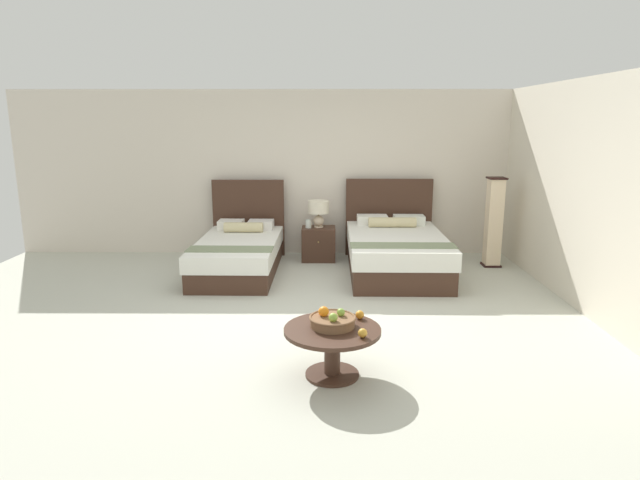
{
  "coord_description": "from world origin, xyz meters",
  "views": [
    {
      "loc": [
        0.1,
        -5.84,
        2.15
      ],
      "look_at": [
        0.05,
        0.49,
        0.74
      ],
      "focal_mm": 30.18,
      "sensor_mm": 36.0,
      "label": 1
    }
  ],
  "objects_px": {
    "bed_near_window": "(239,252)",
    "coffee_table": "(332,341)",
    "nightstand": "(319,244)",
    "floor_lamp_corner": "(494,222)",
    "bed_near_corner": "(395,250)",
    "loose_apple": "(363,333)",
    "vase": "(308,224)",
    "fruit_bowl": "(332,320)",
    "table_lamp": "(319,210)",
    "loose_orange": "(360,315)"
  },
  "relations": [
    {
      "from": "vase",
      "to": "floor_lamp_corner",
      "type": "bearing_deg",
      "value": -6.01
    },
    {
      "from": "floor_lamp_corner",
      "to": "loose_apple",
      "type": "bearing_deg",
      "value": -120.18
    },
    {
      "from": "vase",
      "to": "floor_lamp_corner",
      "type": "xyz_separation_m",
      "value": [
        2.77,
        -0.29,
        0.08
      ]
    },
    {
      "from": "bed_near_window",
      "to": "nightstand",
      "type": "bearing_deg",
      "value": 30.04
    },
    {
      "from": "table_lamp",
      "to": "loose_apple",
      "type": "distance_m",
      "value": 4.2
    },
    {
      "from": "nightstand",
      "to": "loose_apple",
      "type": "relative_size",
      "value": 6.87
    },
    {
      "from": "vase",
      "to": "loose_apple",
      "type": "bearing_deg",
      "value": -82.25
    },
    {
      "from": "coffee_table",
      "to": "nightstand",
      "type": "bearing_deg",
      "value": 92.32
    },
    {
      "from": "table_lamp",
      "to": "loose_orange",
      "type": "xyz_separation_m",
      "value": [
        0.41,
        -3.74,
        -0.33
      ]
    },
    {
      "from": "bed_near_corner",
      "to": "loose_apple",
      "type": "relative_size",
      "value": 29.25
    },
    {
      "from": "nightstand",
      "to": "fruit_bowl",
      "type": "distance_m",
      "value": 3.91
    },
    {
      "from": "table_lamp",
      "to": "loose_orange",
      "type": "relative_size",
      "value": 5.46
    },
    {
      "from": "coffee_table",
      "to": "floor_lamp_corner",
      "type": "relative_size",
      "value": 0.62
    },
    {
      "from": "coffee_table",
      "to": "loose_orange",
      "type": "height_order",
      "value": "loose_orange"
    },
    {
      "from": "nightstand",
      "to": "coffee_table",
      "type": "distance_m",
      "value": 3.95
    },
    {
      "from": "bed_near_window",
      "to": "floor_lamp_corner",
      "type": "relative_size",
      "value": 1.62
    },
    {
      "from": "fruit_bowl",
      "to": "table_lamp",
      "type": "bearing_deg",
      "value": 92.33
    },
    {
      "from": "fruit_bowl",
      "to": "loose_orange",
      "type": "relative_size",
      "value": 5.25
    },
    {
      "from": "bed_near_window",
      "to": "loose_apple",
      "type": "height_order",
      "value": "bed_near_window"
    },
    {
      "from": "loose_apple",
      "to": "floor_lamp_corner",
      "type": "distance_m",
      "value": 4.41
    },
    {
      "from": "nightstand",
      "to": "fruit_bowl",
      "type": "xyz_separation_m",
      "value": [
        0.16,
        -3.9,
        0.23
      ]
    },
    {
      "from": "bed_near_window",
      "to": "bed_near_corner",
      "type": "distance_m",
      "value": 2.26
    },
    {
      "from": "bed_near_window",
      "to": "loose_apple",
      "type": "bearing_deg",
      "value": -66.06
    },
    {
      "from": "bed_near_window",
      "to": "fruit_bowl",
      "type": "relative_size",
      "value": 5.4
    },
    {
      "from": "bed_near_corner",
      "to": "bed_near_window",
      "type": "bearing_deg",
      "value": 179.72
    },
    {
      "from": "bed_near_corner",
      "to": "floor_lamp_corner",
      "type": "bearing_deg",
      "value": 12.79
    },
    {
      "from": "vase",
      "to": "loose_apple",
      "type": "xyz_separation_m",
      "value": [
        0.56,
        -4.1,
        -0.12
      ]
    },
    {
      "from": "vase",
      "to": "floor_lamp_corner",
      "type": "height_order",
      "value": "floor_lamp_corner"
    },
    {
      "from": "bed_near_corner",
      "to": "coffee_table",
      "type": "distance_m",
      "value": 3.41
    },
    {
      "from": "bed_near_corner",
      "to": "nightstand",
      "type": "bearing_deg",
      "value": 148.98
    },
    {
      "from": "nightstand",
      "to": "floor_lamp_corner",
      "type": "relative_size",
      "value": 0.39
    },
    {
      "from": "coffee_table",
      "to": "floor_lamp_corner",
      "type": "bearing_deg",
      "value": 55.79
    },
    {
      "from": "bed_near_window",
      "to": "coffee_table",
      "type": "distance_m",
      "value": 3.54
    },
    {
      "from": "bed_near_corner",
      "to": "fruit_bowl",
      "type": "xyz_separation_m",
      "value": [
        -0.96,
        -3.23,
        0.17
      ]
    },
    {
      "from": "coffee_table",
      "to": "table_lamp",
      "type": "bearing_deg",
      "value": 92.31
    },
    {
      "from": "nightstand",
      "to": "loose_orange",
      "type": "bearing_deg",
      "value": -83.79
    },
    {
      "from": "coffee_table",
      "to": "fruit_bowl",
      "type": "xyz_separation_m",
      "value": [
        -0.0,
        0.05,
        0.17
      ]
    },
    {
      "from": "bed_near_window",
      "to": "loose_orange",
      "type": "relative_size",
      "value": 28.33
    },
    {
      "from": "bed_near_window",
      "to": "vase",
      "type": "distance_m",
      "value": 1.21
    },
    {
      "from": "fruit_bowl",
      "to": "floor_lamp_corner",
      "type": "bearing_deg",
      "value": 55.44
    },
    {
      "from": "bed_near_window",
      "to": "table_lamp",
      "type": "xyz_separation_m",
      "value": [
        1.14,
        0.68,
        0.51
      ]
    },
    {
      "from": "vase",
      "to": "nightstand",
      "type": "bearing_deg",
      "value": 14.31
    },
    {
      "from": "bed_near_window",
      "to": "loose_apple",
      "type": "relative_size",
      "value": 28.45
    },
    {
      "from": "nightstand",
      "to": "loose_apple",
      "type": "xyz_separation_m",
      "value": [
        0.4,
        -4.14,
        0.21
      ]
    },
    {
      "from": "bed_near_corner",
      "to": "floor_lamp_corner",
      "type": "distance_m",
      "value": 1.58
    },
    {
      "from": "nightstand",
      "to": "loose_orange",
      "type": "distance_m",
      "value": 3.75
    },
    {
      "from": "vase",
      "to": "fruit_bowl",
      "type": "distance_m",
      "value": 3.88
    },
    {
      "from": "fruit_bowl",
      "to": "loose_orange",
      "type": "height_order",
      "value": "fruit_bowl"
    },
    {
      "from": "loose_orange",
      "to": "floor_lamp_corner",
      "type": "height_order",
      "value": "floor_lamp_corner"
    },
    {
      "from": "bed_near_corner",
      "to": "fruit_bowl",
      "type": "distance_m",
      "value": 3.37
    }
  ]
}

